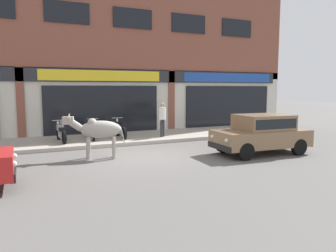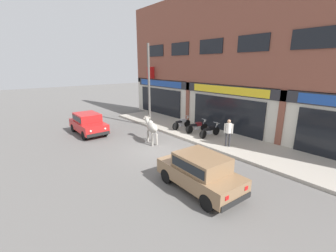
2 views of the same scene
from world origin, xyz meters
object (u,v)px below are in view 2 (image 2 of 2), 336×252
object	(u,v)px
car_1	(88,123)
utility_pole	(149,85)
motorcycle_1	(197,127)
pedestrian	(228,130)
motorcycle_0	(182,123)
motorcycle_2	(210,131)
cow	(152,127)
car_0	(200,170)

from	to	relation	value
car_1	utility_pole	world-z (taller)	utility_pole
motorcycle_1	utility_pole	distance (m)	4.91
pedestrian	motorcycle_0	bearing A→B (deg)	173.36
motorcycle_1	motorcycle_2	bearing A→B (deg)	-3.89
motorcycle_1	cow	bearing A→B (deg)	-99.39
car_1	motorcycle_0	bearing A→B (deg)	57.57
cow	car_0	xyz separation A→B (m)	(5.67, -1.74, -0.19)
motorcycle_1	car_1	bearing A→B (deg)	-130.68
pedestrian	utility_pole	world-z (taller)	utility_pole
cow	motorcycle_1	size ratio (longest dim) A/B	1.17
pedestrian	cow	bearing A→B (deg)	-142.81
car_1	motorcycle_0	distance (m)	6.69
motorcycle_0	cow	bearing A→B (deg)	-75.86
car_0	pedestrian	xyz separation A→B (m)	(-2.01, 4.51, 0.33)
motorcycle_2	pedestrian	size ratio (longest dim) A/B	1.13
car_0	utility_pole	world-z (taller)	utility_pole
car_1	motorcycle_0	world-z (taller)	car_1
utility_pole	motorcycle_0	bearing A→B (deg)	23.89
cow	motorcycle_1	world-z (taller)	cow
motorcycle_0	motorcycle_2	distance (m)	2.65
car_0	pedestrian	size ratio (longest dim) A/B	2.30
motorcycle_2	utility_pole	size ratio (longest dim) A/B	0.30
motorcycle_2	pedestrian	world-z (taller)	pedestrian
motorcycle_2	utility_pole	distance (m)	5.94
car_1	motorcycle_2	size ratio (longest dim) A/B	2.00
car_0	car_1	bearing A→B (deg)	-176.53
cow	pedestrian	distance (m)	4.59
motorcycle_1	utility_pole	world-z (taller)	utility_pole
utility_pole	pedestrian	bearing A→B (deg)	4.86
cow	motorcycle_0	size ratio (longest dim) A/B	1.15
motorcycle_0	utility_pole	size ratio (longest dim) A/B	0.30
cow	car_0	distance (m)	5.93
pedestrian	utility_pole	xyz separation A→B (m)	(-7.01, -0.60, 2.07)
cow	motorcycle_0	world-z (taller)	cow
utility_pole	motorcycle_2	bearing A→B (deg)	12.98
motorcycle_0	utility_pole	xyz separation A→B (m)	(-2.52, -1.12, 2.67)
cow	pedestrian	size ratio (longest dim) A/B	1.31
cow	car_0	size ratio (longest dim) A/B	0.57
motorcycle_0	motorcycle_2	bearing A→B (deg)	1.60
car_0	utility_pole	distance (m)	10.12
car_0	motorcycle_0	bearing A→B (deg)	142.25
car_1	utility_pole	size ratio (longest dim) A/B	0.59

